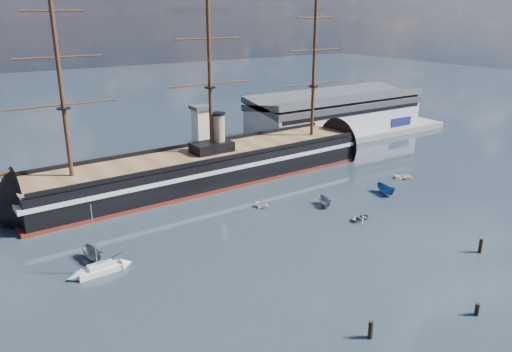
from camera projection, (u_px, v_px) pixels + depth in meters
ground at (260, 205)px, 111.39m from camera, size 600.00×600.00×0.00m
quay at (219, 160)px, 145.12m from camera, size 180.00×18.00×2.00m
warehouse at (335, 113)px, 170.84m from camera, size 63.00×21.00×11.60m
quay_tower at (202, 132)px, 136.00m from camera, size 5.00×5.00×15.00m
warship at (199, 169)px, 123.48m from camera, size 113.16×19.50×53.94m
sailboat at (101, 269)px, 82.30m from camera, size 7.81×2.65×12.33m
motorboat_a at (94, 261)px, 86.61m from camera, size 7.35×3.69×2.81m
motorboat_b at (361, 220)px, 103.35m from camera, size 1.32×2.97×1.36m
motorboat_c at (325, 206)px, 110.77m from camera, size 6.34×3.94×2.38m
motorboat_d at (262, 207)px, 110.01m from camera, size 6.41×4.43×2.16m
motorboat_e at (406, 179)px, 128.76m from camera, size 3.35×3.40×1.59m
motorboat_f at (386, 194)px, 117.97m from camera, size 7.20×3.48×2.77m
piling_near_left at (370, 338)px, 66.15m from camera, size 0.64×0.64×3.30m
piling_near_mid at (476, 315)px, 71.12m from camera, size 0.64×0.64×2.57m
piling_near_right at (479, 253)px, 89.50m from camera, size 0.64×0.64×3.38m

